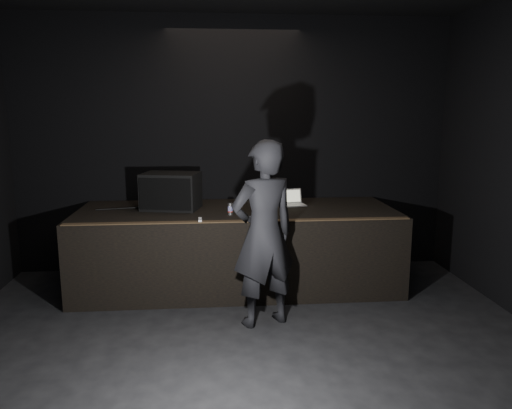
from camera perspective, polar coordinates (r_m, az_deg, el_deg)
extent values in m
plane|color=black|center=(4.13, -0.06, -22.03)|extent=(7.00, 7.00, 0.00)
cube|color=black|center=(6.99, -2.56, 6.74)|extent=(6.00, 0.10, 3.50)
cube|color=black|center=(6.44, -2.17, -4.91)|extent=(4.00, 1.50, 1.00)
cube|color=brown|center=(5.63, -1.84, -1.90)|extent=(3.92, 0.10, 0.01)
cube|color=black|center=(6.40, -9.68, 1.53)|extent=(0.78, 0.62, 0.46)
cube|color=black|center=(6.16, -10.38, 1.16)|extent=(0.64, 0.16, 0.40)
cylinder|color=black|center=(6.56, -13.93, -0.37)|extent=(0.89, 0.21, 0.02)
cube|color=silver|center=(6.58, 4.35, -0.06)|extent=(0.33, 0.25, 0.01)
cube|color=silver|center=(6.57, 4.35, 0.01)|extent=(0.27, 0.16, 0.00)
cube|color=silver|center=(6.68, 3.98, 0.99)|extent=(0.30, 0.11, 0.19)
cube|color=#C9753B|center=(6.67, 4.01, 0.98)|extent=(0.26, 0.09, 0.15)
cylinder|color=silver|center=(5.98, -2.96, -0.51)|extent=(0.06, 0.06, 0.14)
cylinder|color=navy|center=(5.98, -2.96, -0.47)|extent=(0.06, 0.06, 0.06)
cylinder|color=red|center=(5.99, -2.96, -0.80)|extent=(0.06, 0.06, 0.01)
cylinder|color=white|center=(6.36, -0.75, -0.01)|extent=(0.08, 0.08, 0.10)
cube|color=silver|center=(5.67, -6.41, -1.76)|extent=(0.04, 0.17, 0.03)
imported|color=black|center=(5.16, 0.87, -3.42)|extent=(0.83, 0.70, 1.95)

